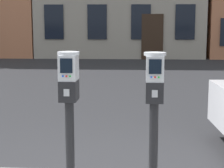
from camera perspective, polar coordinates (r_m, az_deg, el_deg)
parking_meter_near_kerb at (r=3.93m, az=-6.24°, el=-1.53°), size 0.22×0.25×1.37m
parking_meter_twin_adjacent at (r=3.88m, az=6.15°, el=-1.68°), size 0.22×0.25×1.37m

